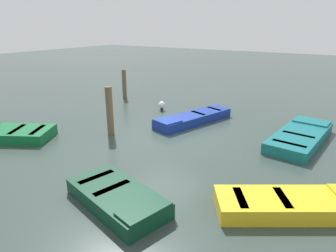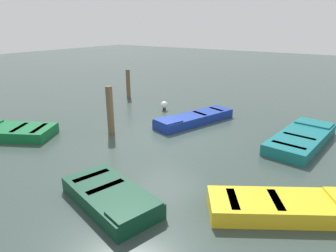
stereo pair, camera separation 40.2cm
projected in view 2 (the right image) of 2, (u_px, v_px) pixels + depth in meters
ground_plane at (168, 134)px, 12.09m from camera, size 80.00×80.00×0.00m
rowboat_teal at (301, 138)px, 11.07m from camera, size 1.91×4.13×0.46m
rowboat_blue at (194, 118)px, 13.38m from camera, size 2.21×4.15×0.46m
rowboat_green at (14, 131)px, 11.76m from camera, size 3.36×2.75×0.46m
rowboat_yellow at (288, 206)px, 6.92m from camera, size 3.71×2.92×0.46m
rowboat_dark_green at (111, 197)px, 7.32m from camera, size 3.01×1.99×0.46m
mooring_piling_near_right at (110, 110)px, 11.84m from camera, size 0.27×0.27×1.97m
mooring_piling_mid_left at (128, 84)px, 17.85m from camera, size 0.25×0.25×1.71m
marker_buoy at (164, 105)px, 15.33m from camera, size 0.36×0.36×0.48m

